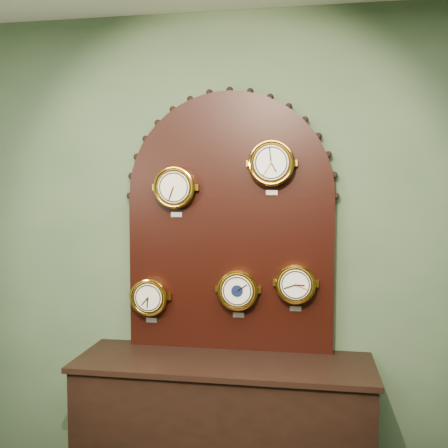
% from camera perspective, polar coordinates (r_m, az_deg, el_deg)
% --- Properties ---
extents(wall_back, '(4.00, 0.00, 4.00)m').
position_cam_1_polar(wall_back, '(3.07, 0.76, -3.03)').
color(wall_back, '#40573C').
rests_on(wall_back, ground).
extents(shop_counter, '(1.60, 0.50, 0.80)m').
position_cam_1_polar(shop_counter, '(3.10, -0.07, -22.33)').
color(shop_counter, black).
rests_on(shop_counter, ground_plane).
extents(display_board, '(1.26, 0.06, 1.53)m').
position_cam_1_polar(display_board, '(3.00, 0.62, 1.14)').
color(display_board, black).
rests_on(display_board, shop_counter).
extents(roman_clock, '(0.25, 0.08, 0.30)m').
position_cam_1_polar(roman_clock, '(3.00, -5.45, 4.04)').
color(roman_clock, gold).
rests_on(roman_clock, display_board).
extents(arabic_clock, '(0.26, 0.08, 0.31)m').
position_cam_1_polar(arabic_clock, '(2.91, 5.28, 6.72)').
color(arabic_clock, gold).
rests_on(arabic_clock, display_board).
extents(hygrometer, '(0.22, 0.08, 0.27)m').
position_cam_1_polar(hygrometer, '(3.11, -8.22, -7.97)').
color(hygrometer, gold).
rests_on(hygrometer, display_board).
extents(barometer, '(0.24, 0.08, 0.29)m').
position_cam_1_polar(barometer, '(2.98, 1.54, -7.30)').
color(barometer, gold).
rests_on(barometer, display_board).
extents(tide_clock, '(0.23, 0.08, 0.28)m').
position_cam_1_polar(tide_clock, '(2.95, 7.93, -6.57)').
color(tide_clock, gold).
rests_on(tide_clock, display_board).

